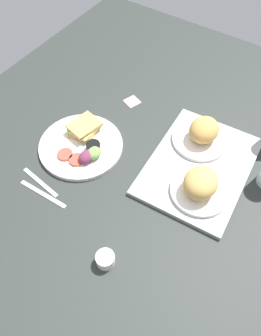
# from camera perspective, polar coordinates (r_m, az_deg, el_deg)

# --- Properties ---
(ground_plane) EXTENTS (1.90, 1.50, 0.03)m
(ground_plane) POSITION_cam_1_polar(r_m,az_deg,el_deg) (1.19, -0.67, -0.24)
(ground_plane) COLOR #282D2B
(serving_tray) EXTENTS (0.47, 0.36, 0.02)m
(serving_tray) POSITION_cam_1_polar(r_m,az_deg,el_deg) (1.20, 11.67, 0.35)
(serving_tray) COLOR #9EA0A3
(serving_tray) RESTS_ON ground_plane
(bread_plate_near) EXTENTS (0.21, 0.21, 0.10)m
(bread_plate_near) POSITION_cam_1_polar(r_m,az_deg,el_deg) (1.24, 12.24, 5.81)
(bread_plate_near) COLOR white
(bread_plate_near) RESTS_ON serving_tray
(bread_plate_far) EXTENTS (0.20, 0.20, 0.10)m
(bread_plate_far) POSITION_cam_1_polar(r_m,az_deg,el_deg) (1.09, 11.89, -2.92)
(bread_plate_far) COLOR white
(bread_plate_far) RESTS_ON serving_tray
(plate_with_salad) EXTENTS (0.31, 0.31, 0.05)m
(plate_with_salad) POSITION_cam_1_polar(r_m,az_deg,el_deg) (1.24, -8.20, 4.13)
(plate_with_salad) COLOR white
(plate_with_salad) RESTS_ON ground_plane
(espresso_cup) EXTENTS (0.06, 0.06, 0.04)m
(espresso_cup) POSITION_cam_1_polar(r_m,az_deg,el_deg) (1.00, -4.33, -15.35)
(espresso_cup) COLOR silver
(espresso_cup) RESTS_ON ground_plane
(fork) EXTENTS (0.04, 0.17, 0.01)m
(fork) POSITION_cam_1_polar(r_m,az_deg,el_deg) (1.18, -15.22, -2.33)
(fork) COLOR #B7B7BC
(fork) RESTS_ON ground_plane
(knife) EXTENTS (0.02, 0.19, 0.01)m
(knife) POSITION_cam_1_polar(r_m,az_deg,el_deg) (1.15, -14.77, -4.30)
(knife) COLOR #B7B7BC
(knife) RESTS_ON ground_plane
(sticky_note) EXTENTS (0.07, 0.07, 0.00)m
(sticky_note) POSITION_cam_1_polar(r_m,az_deg,el_deg) (1.40, 0.29, 11.36)
(sticky_note) COLOR pink
(sticky_note) RESTS_ON ground_plane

